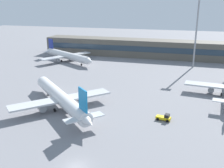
# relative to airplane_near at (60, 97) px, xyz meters

# --- Properties ---
(ground_plane) EXTENTS (400.00, 400.00, 0.00)m
(ground_plane) POSITION_rel_airplane_near_xyz_m (15.28, 15.63, -3.05)
(ground_plane) COLOR gray
(terminal_building) EXTENTS (117.38, 12.13, 9.00)m
(terminal_building) POSITION_rel_airplane_near_xyz_m (15.28, 76.19, 1.45)
(terminal_building) COLOR #5B564C
(terminal_building) RESTS_ON ground_plane
(airplane_near) EXTENTS (31.42, 30.45, 10.00)m
(airplane_near) POSITION_rel_airplane_near_xyz_m (0.00, 0.00, 0.00)
(airplane_near) COLOR silver
(airplane_near) RESTS_ON ground_plane
(airplane_far) EXTENTS (34.79, 25.35, 9.61)m
(airplane_far) POSITION_rel_airplane_near_xyz_m (-23.11, 53.70, -0.12)
(airplane_far) COLOR silver
(airplane_far) RESTS_ON ground_plane
(baggage_tug_yellow) EXTENTS (3.80, 2.32, 1.75)m
(baggage_tug_yellow) POSITION_rel_airplane_near_xyz_m (28.58, -0.45, -2.25)
(baggage_tug_yellow) COLOR yellow
(baggage_tug_yellow) RESTS_ON ground_plane
(floodlight_tower_west) EXTENTS (3.20, 0.80, 30.53)m
(floodlight_tower_west) POSITION_rel_airplane_near_xyz_m (35.72, 59.15, 14.30)
(floodlight_tower_west) COLOR gray
(floodlight_tower_west) RESTS_ON ground_plane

